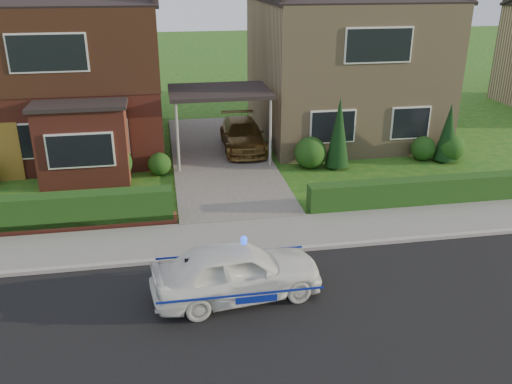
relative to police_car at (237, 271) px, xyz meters
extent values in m
plane|color=#195516|center=(0.75, -1.20, -0.66)|extent=(120.00, 120.00, 0.00)
cube|color=black|center=(0.75, -1.20, -0.66)|extent=(60.00, 6.00, 0.02)
cube|color=#9E9993|center=(0.75, 1.85, -0.60)|extent=(60.00, 0.16, 0.12)
cube|color=slate|center=(0.75, 2.90, -0.61)|extent=(60.00, 2.00, 0.10)
cube|color=#666059|center=(0.75, 9.80, -0.60)|extent=(3.80, 12.00, 0.12)
cube|color=brown|center=(-5.05, 12.80, 2.24)|extent=(7.20, 8.00, 5.80)
cube|color=white|center=(-6.63, 8.78, 0.74)|extent=(1.80, 0.08, 1.30)
cube|color=white|center=(-3.46, 8.78, 0.74)|extent=(1.60, 0.08, 1.30)
cube|color=white|center=(-5.05, 8.78, 3.74)|extent=(2.60, 0.08, 1.30)
cube|color=black|center=(-5.05, 12.80, 3.69)|extent=(7.26, 8.06, 2.90)
cube|color=brown|center=(-4.18, 8.10, 0.69)|extent=(3.00, 1.40, 2.70)
cube|color=black|center=(-4.18, 8.10, 2.11)|extent=(3.20, 1.60, 0.14)
cube|color=tan|center=(6.55, 12.80, 2.24)|extent=(7.20, 8.00, 5.80)
cube|color=white|center=(4.97, 8.78, 0.74)|extent=(1.80, 0.08, 1.30)
cube|color=white|center=(8.14, 8.78, 0.74)|extent=(1.60, 0.08, 1.30)
cube|color=white|center=(6.55, 8.78, 3.74)|extent=(2.60, 0.08, 1.30)
cube|color=black|center=(0.75, 9.80, 2.04)|extent=(3.80, 3.00, 0.14)
cylinder|color=gray|center=(-0.95, 8.40, 0.69)|extent=(0.10, 0.10, 2.70)
cylinder|color=gray|center=(2.45, 8.40, 0.69)|extent=(0.10, 0.10, 2.70)
cube|color=brown|center=(-5.05, 4.10, -0.48)|extent=(7.70, 0.25, 0.36)
cube|color=#183711|center=(-5.05, 4.25, -0.66)|extent=(7.50, 0.55, 0.90)
cube|color=#183711|center=(6.55, 4.15, -0.66)|extent=(7.50, 0.55, 0.80)
sphere|color=#183711|center=(-3.25, 8.10, 0.00)|extent=(1.32, 1.32, 1.32)
sphere|color=#183711|center=(-1.65, 8.40, -0.24)|extent=(0.84, 0.84, 0.84)
sphere|color=#183711|center=(3.95, 8.20, -0.06)|extent=(1.20, 1.20, 1.20)
sphere|color=#183711|center=(8.55, 8.30, -0.18)|extent=(0.96, 0.96, 0.96)
sphere|color=#183711|center=(9.55, 8.00, -0.12)|extent=(1.08, 1.08, 1.08)
cone|color=black|center=(4.95, 8.00, 0.64)|extent=(0.90, 0.90, 2.60)
cone|color=black|center=(9.35, 8.00, 0.44)|extent=(0.90, 0.90, 2.20)
imported|color=white|center=(0.00, 0.00, 0.00)|extent=(2.03, 4.01, 1.31)
sphere|color=#193FF2|center=(0.19, 0.00, 0.73)|extent=(0.17, 0.17, 0.17)
cube|color=navy|center=(0.00, -0.78, -0.05)|extent=(3.53, 0.02, 0.05)
cube|color=navy|center=(0.00, 0.78, -0.05)|extent=(3.53, 0.02, 0.05)
ellipsoid|color=black|center=(-1.07, -0.10, 0.27)|extent=(0.22, 0.17, 0.21)
sphere|color=white|center=(-1.06, -0.16, 0.26)|extent=(0.11, 0.11, 0.11)
sphere|color=black|center=(-1.05, -0.12, 0.41)|extent=(0.13, 0.13, 0.13)
cone|color=black|center=(-1.10, -0.11, 0.47)|extent=(0.04, 0.04, 0.05)
cone|color=black|center=(-1.01, -0.11, 0.47)|extent=(0.04, 0.04, 0.05)
imported|color=brown|center=(1.75, 10.63, 0.05)|extent=(1.76, 4.08, 1.17)
imported|color=gray|center=(-4.23, 7.80, -0.25)|extent=(0.44, 0.31, 0.82)
imported|color=gray|center=(-5.02, 5.24, -0.29)|extent=(0.52, 0.50, 0.74)
imported|color=gray|center=(-4.54, 7.80, -0.24)|extent=(0.63, 0.63, 0.82)
camera|label=1|loc=(-1.41, -10.51, 6.28)|focal=38.00mm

